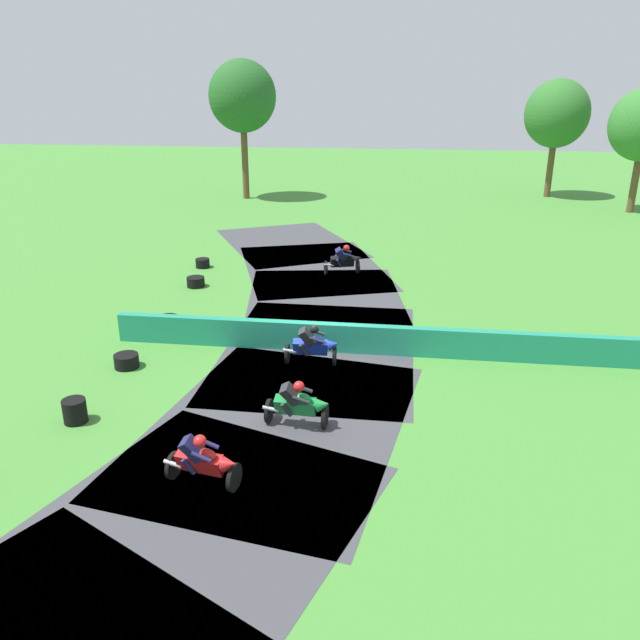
{
  "coord_description": "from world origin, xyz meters",
  "views": [
    {
      "loc": [
        2.25,
        -17.97,
        7.93
      ],
      "look_at": [
        -0.0,
        0.27,
        0.9
      ],
      "focal_mm": 35.66,
      "sensor_mm": 36.0,
      "label": 1
    }
  ],
  "objects_px": {
    "tire_stack_extra_a": "(196,282)",
    "tire_stack_extra_b": "(203,263)",
    "motorcycle_trailing_blue": "(313,345)",
    "motorcycle_fourth_black": "(344,260)",
    "tire_stack_mid_a": "(75,411)",
    "tire_stack_far": "(168,322)",
    "motorcycle_lead_red": "(203,460)",
    "motorcycle_chase_green": "(298,404)",
    "traffic_cone": "(493,351)",
    "tire_stack_mid_b": "(126,361)"
  },
  "relations": [
    {
      "from": "tire_stack_extra_a",
      "to": "tire_stack_extra_b",
      "type": "height_order",
      "value": "same"
    },
    {
      "from": "motorcycle_trailing_blue",
      "to": "motorcycle_fourth_black",
      "type": "bearing_deg",
      "value": 89.42
    },
    {
      "from": "motorcycle_trailing_blue",
      "to": "tire_stack_extra_a",
      "type": "distance_m",
      "value": 8.95
    },
    {
      "from": "tire_stack_mid_a",
      "to": "tire_stack_far",
      "type": "relative_size",
      "value": 0.88
    },
    {
      "from": "motorcycle_lead_red",
      "to": "tire_stack_far",
      "type": "bearing_deg",
      "value": 114.1
    },
    {
      "from": "motorcycle_chase_green",
      "to": "tire_stack_extra_b",
      "type": "height_order",
      "value": "motorcycle_chase_green"
    },
    {
      "from": "traffic_cone",
      "to": "tire_stack_extra_a",
      "type": "bearing_deg",
      "value": 152.79
    },
    {
      "from": "motorcycle_chase_green",
      "to": "tire_stack_extra_b",
      "type": "relative_size",
      "value": 2.76
    },
    {
      "from": "tire_stack_far",
      "to": "tire_stack_extra_b",
      "type": "xyz_separation_m",
      "value": [
        -0.98,
        7.21,
        -0.0
      ]
    },
    {
      "from": "motorcycle_trailing_blue",
      "to": "tire_stack_extra_a",
      "type": "height_order",
      "value": "motorcycle_trailing_blue"
    },
    {
      "from": "motorcycle_fourth_black",
      "to": "motorcycle_lead_red",
      "type": "bearing_deg",
      "value": -95.63
    },
    {
      "from": "motorcycle_fourth_black",
      "to": "tire_stack_mid_b",
      "type": "relative_size",
      "value": 2.43
    },
    {
      "from": "motorcycle_fourth_black",
      "to": "tire_stack_extra_b",
      "type": "xyz_separation_m",
      "value": [
        -6.34,
        0.28,
        -0.44
      ]
    },
    {
      "from": "motorcycle_lead_red",
      "to": "motorcycle_trailing_blue",
      "type": "distance_m",
      "value": 6.33
    },
    {
      "from": "tire_stack_mid_b",
      "to": "tire_stack_far",
      "type": "distance_m",
      "value": 3.21
    },
    {
      "from": "motorcycle_fourth_black",
      "to": "tire_stack_mid_b",
      "type": "xyz_separation_m",
      "value": [
        -5.48,
        -10.13,
        -0.44
      ]
    },
    {
      "from": "tire_stack_extra_b",
      "to": "motorcycle_chase_green",
      "type": "bearing_deg",
      "value": -64.15
    },
    {
      "from": "tire_stack_extra_a",
      "to": "tire_stack_extra_b",
      "type": "distance_m",
      "value": 2.78
    },
    {
      "from": "motorcycle_lead_red",
      "to": "traffic_cone",
      "type": "height_order",
      "value": "motorcycle_lead_red"
    },
    {
      "from": "tire_stack_extra_a",
      "to": "traffic_cone",
      "type": "xyz_separation_m",
      "value": [
        11.02,
        -5.67,
        0.02
      ]
    },
    {
      "from": "motorcycle_lead_red",
      "to": "motorcycle_chase_green",
      "type": "relative_size",
      "value": 1.0
    },
    {
      "from": "tire_stack_mid_a",
      "to": "motorcycle_trailing_blue",
      "type": "bearing_deg",
      "value": 36.52
    },
    {
      "from": "motorcycle_lead_red",
      "to": "tire_stack_extra_b",
      "type": "relative_size",
      "value": 2.77
    },
    {
      "from": "motorcycle_lead_red",
      "to": "motorcycle_trailing_blue",
      "type": "relative_size",
      "value": 1.01
    },
    {
      "from": "motorcycle_trailing_blue",
      "to": "tire_stack_far",
      "type": "xyz_separation_m",
      "value": [
        -5.27,
        2.41,
        -0.44
      ]
    },
    {
      "from": "motorcycle_fourth_black",
      "to": "tire_stack_far",
      "type": "distance_m",
      "value": 8.77
    },
    {
      "from": "motorcycle_trailing_blue",
      "to": "motorcycle_lead_red",
      "type": "bearing_deg",
      "value": -103.08
    },
    {
      "from": "tire_stack_mid_a",
      "to": "tire_stack_extra_a",
      "type": "distance_m",
      "value": 10.86
    },
    {
      "from": "motorcycle_lead_red",
      "to": "tire_stack_extra_a",
      "type": "relative_size",
      "value": 2.38
    },
    {
      "from": "motorcycle_trailing_blue",
      "to": "tire_stack_mid_b",
      "type": "xyz_separation_m",
      "value": [
        -5.38,
        -0.8,
        -0.44
      ]
    },
    {
      "from": "tire_stack_far",
      "to": "tire_stack_extra_b",
      "type": "distance_m",
      "value": 7.27
    },
    {
      "from": "motorcycle_chase_green",
      "to": "motorcycle_fourth_black",
      "type": "relative_size",
      "value": 0.98
    },
    {
      "from": "tire_stack_far",
      "to": "motorcycle_trailing_blue",
      "type": "bearing_deg",
      "value": -24.57
    },
    {
      "from": "motorcycle_chase_green",
      "to": "tire_stack_extra_a",
      "type": "height_order",
      "value": "motorcycle_chase_green"
    },
    {
      "from": "motorcycle_trailing_blue",
      "to": "tire_stack_mid_b",
      "type": "distance_m",
      "value": 5.46
    },
    {
      "from": "motorcycle_fourth_black",
      "to": "traffic_cone",
      "type": "height_order",
      "value": "motorcycle_fourth_black"
    },
    {
      "from": "tire_stack_far",
      "to": "traffic_cone",
      "type": "relative_size",
      "value": 1.55
    },
    {
      "from": "tire_stack_mid_a",
      "to": "tire_stack_extra_b",
      "type": "bearing_deg",
      "value": 93.76
    },
    {
      "from": "tire_stack_far",
      "to": "tire_stack_extra_b",
      "type": "relative_size",
      "value": 1.11
    },
    {
      "from": "tire_stack_mid_a",
      "to": "tire_stack_extra_b",
      "type": "xyz_separation_m",
      "value": [
        -0.89,
        13.58,
        -0.1
      ]
    },
    {
      "from": "tire_stack_mid_a",
      "to": "traffic_cone",
      "type": "bearing_deg",
      "value": 25.93
    },
    {
      "from": "motorcycle_trailing_blue",
      "to": "tire_stack_extra_b",
      "type": "height_order",
      "value": "motorcycle_trailing_blue"
    },
    {
      "from": "motorcycle_lead_red",
      "to": "motorcycle_chase_green",
      "type": "xyz_separation_m",
      "value": [
        1.56,
        2.63,
        -0.01
      ]
    },
    {
      "from": "tire_stack_extra_a",
      "to": "tire_stack_extra_b",
      "type": "relative_size",
      "value": 1.16
    },
    {
      "from": "motorcycle_chase_green",
      "to": "tire_stack_far",
      "type": "bearing_deg",
      "value": 132.21
    },
    {
      "from": "motorcycle_lead_red",
      "to": "motorcycle_trailing_blue",
      "type": "bearing_deg",
      "value": 76.92
    },
    {
      "from": "motorcycle_chase_green",
      "to": "tire_stack_mid_b",
      "type": "distance_m",
      "value": 6.17
    },
    {
      "from": "motorcycle_trailing_blue",
      "to": "tire_stack_mid_b",
      "type": "bearing_deg",
      "value": -171.57
    },
    {
      "from": "tire_stack_mid_a",
      "to": "tire_stack_mid_b",
      "type": "relative_size",
      "value": 0.84
    },
    {
      "from": "tire_stack_extra_b",
      "to": "motorcycle_trailing_blue",
      "type": "bearing_deg",
      "value": -56.98
    }
  ]
}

